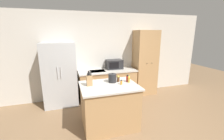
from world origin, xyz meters
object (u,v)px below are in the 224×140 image
pantry_cabinet (145,63)px  spice_bottle_green_herb (127,78)px  refrigerator (60,75)px  spice_bottle_short_red (129,80)px  knife_block (89,80)px  kettle (112,78)px  spice_bottle_amber_oil (121,82)px  spice_bottle_tall_dark (118,79)px  microwave (114,64)px

pantry_cabinet → spice_bottle_green_herb: pantry_cabinet is taller
refrigerator → pantry_cabinet: (2.65, 0.05, 0.16)m
spice_bottle_short_red → spice_bottle_green_herb: spice_bottle_green_herb is taller
knife_block → kettle: knife_block is taller
kettle → spice_bottle_amber_oil: bearing=-56.3°
pantry_cabinet → spice_bottle_amber_oil: 2.04m
pantry_cabinet → knife_block: 2.45m
refrigerator → spice_bottle_short_red: (1.47, -1.37, 0.14)m
refrigerator → spice_bottle_amber_oil: 1.92m
refrigerator → spice_bottle_short_red: 2.01m
spice_bottle_short_red → spice_bottle_tall_dark: bearing=148.4°
knife_block → spice_bottle_green_herb: size_ratio=2.10×
spice_bottle_short_red → microwave: bearing=84.1°
spice_bottle_green_herb → kettle: (-0.33, 0.06, 0.02)m
spice_bottle_tall_dark → refrigerator: bearing=135.5°
refrigerator → microwave: size_ratio=3.51×
knife_block → spice_bottle_amber_oil: bearing=-10.5°
knife_block → refrigerator: bearing=115.1°
pantry_cabinet → microwave: 1.03m
spice_bottle_short_red → spice_bottle_amber_oil: spice_bottle_short_red is taller
refrigerator → spice_bottle_short_red: bearing=-43.0°
microwave → knife_block: size_ratio=1.55×
spice_bottle_tall_dark → microwave: bearing=75.6°
kettle → knife_block: bearing=-171.2°
spice_bottle_tall_dark → pantry_cabinet: bearing=43.2°
microwave → spice_bottle_green_herb: bearing=-96.3°
spice_bottle_tall_dark → spice_bottle_short_red: (0.20, -0.12, 0.01)m
pantry_cabinet → spice_bottle_short_red: pantry_cabinet is taller
spice_bottle_green_herb → kettle: 0.34m
knife_block → spice_bottle_amber_oil: (0.65, -0.12, -0.07)m
refrigerator → spice_bottle_green_herb: refrigerator is taller
microwave → spice_bottle_tall_dark: (-0.35, -1.38, -0.04)m
knife_block → kettle: 0.52m
refrigerator → kettle: 1.69m
spice_bottle_tall_dark → spice_bottle_green_herb: bearing=-14.5°
pantry_cabinet → kettle: 1.99m
spice_bottle_tall_dark → spice_bottle_short_red: bearing=-31.6°
spice_bottle_green_herb → knife_block: bearing=-178.4°
pantry_cabinet → spice_bottle_tall_dark: size_ratio=15.97×
spice_bottle_amber_oil → pantry_cabinet: bearing=47.1°
pantry_cabinet → knife_block: pantry_cabinet is taller
microwave → kettle: microwave is taller
knife_block → kettle: size_ratio=1.53×
spice_bottle_short_red → spice_bottle_amber_oil: (-0.20, -0.07, -0.02)m
microwave → spice_bottle_short_red: (-0.15, -1.50, -0.03)m
microwave → spice_bottle_short_red: bearing=-95.9°
spice_bottle_short_red → kettle: (-0.34, 0.13, 0.03)m
knife_block → spice_bottle_tall_dark: knife_block is taller
spice_bottle_tall_dark → spice_bottle_green_herb: (0.20, -0.05, 0.01)m
pantry_cabinet → spice_bottle_tall_dark: pantry_cabinet is taller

